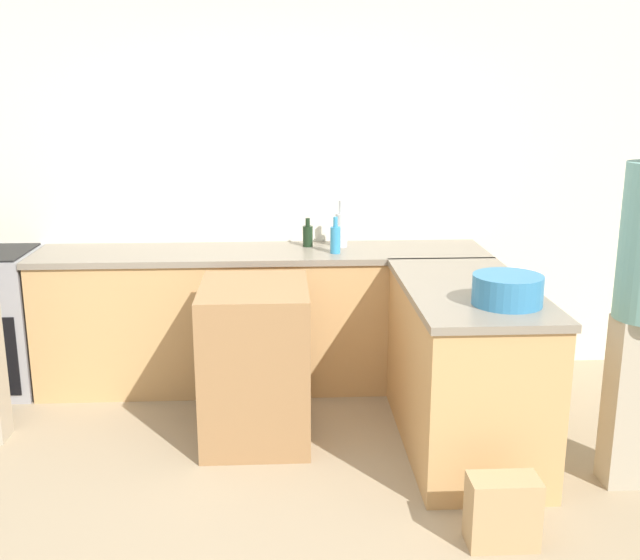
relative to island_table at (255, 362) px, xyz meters
The scene contains 10 objects.
ground_plane 1.16m from the island_table, 88.58° to the right, with size 14.00×14.00×0.00m, color tan.
wall_back 1.45m from the island_table, 88.67° to the left, with size 8.00×0.06×2.70m.
counter_back 0.81m from the island_table, 88.15° to the left, with size 2.97×0.62×0.93m.
counter_peninsula 1.18m from the island_table, ahead, with size 0.69×1.41×0.93m.
island_table is the anchor object (origin of this frame).
mixing_bowl 1.48m from the island_table, 22.45° to the right, with size 0.35×0.35×0.15m.
vinegar_bottle_clear 1.22m from the island_table, 58.11° to the left, with size 0.08×0.08×0.31m.
dish_soap_bottle 1.04m from the island_table, 54.26° to the left, with size 0.07×0.07×0.24m.
wine_bottle_dark 1.13m from the island_table, 70.00° to the left, with size 0.07×0.07×0.19m.
paper_bag 1.62m from the island_table, 45.74° to the right, with size 0.31×0.17×0.32m.
Camera 1 is at (0.13, -2.97, 1.97)m, focal length 42.00 mm.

